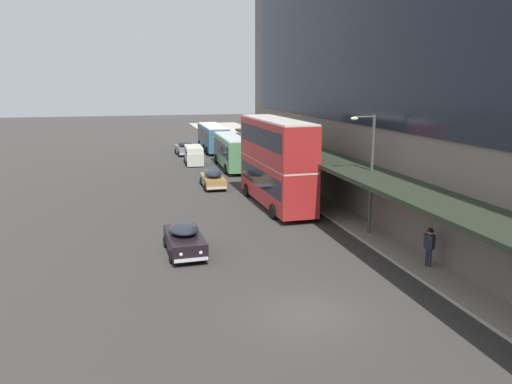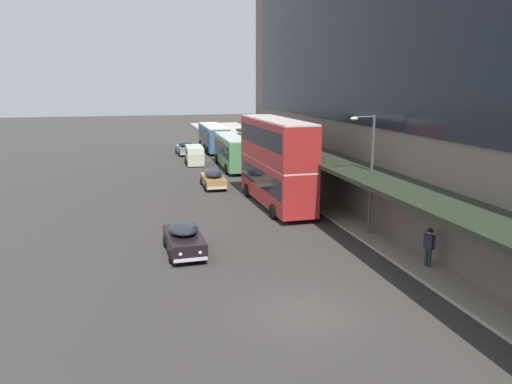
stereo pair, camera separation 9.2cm
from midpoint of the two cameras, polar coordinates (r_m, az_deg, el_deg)
ground at (r=19.88m, az=5.69°, el=-13.62°), size 240.00×240.00×0.00m
transit_bus_kerbside_front at (r=35.20m, az=2.19°, el=3.69°), size 2.89×10.57×6.21m
transit_bus_kerbside_rear at (r=51.36m, az=-2.72°, el=4.84°), size 3.00×10.38×3.32m
transit_bus_kerbside_far at (r=64.85m, az=-5.00°, el=6.37°), size 2.91×10.99×3.27m
sedan_far_back at (r=61.72m, az=-8.23°, el=4.99°), size 2.12×4.44×1.68m
sedan_oncoming_front at (r=42.13m, az=-5.01°, el=1.54°), size 1.86×4.49×1.56m
sedan_second_near at (r=26.23m, az=-8.29°, el=-5.33°), size 1.99×4.39×1.52m
vw_van at (r=54.30m, az=-7.17°, el=4.31°), size 2.05×4.62×1.96m
pedestrian_at_kerb at (r=25.03m, az=19.10°, el=-5.78°), size 0.39×0.57×1.86m
street_lamp at (r=28.85m, az=12.71°, el=2.97°), size 1.50×0.28×6.79m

